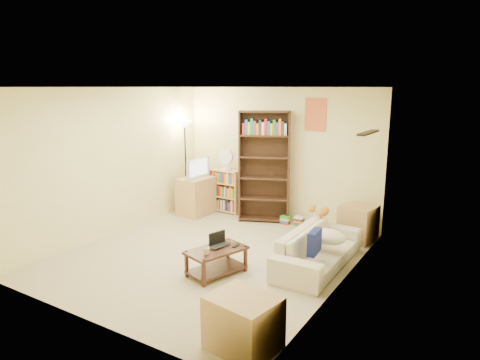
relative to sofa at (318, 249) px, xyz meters
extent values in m
plane|color=tan|center=(-1.55, -0.44, -0.27)|extent=(4.50, 4.50, 0.00)
cube|color=#FFEDAB|center=(-1.55, 1.81, 0.98)|extent=(4.00, 0.04, 2.50)
cube|color=#FFEDAB|center=(-1.55, -2.69, 0.98)|extent=(4.00, 0.04, 2.50)
cube|color=#FFEDAB|center=(-3.55, -0.44, 0.98)|extent=(0.04, 4.50, 2.50)
cube|color=#FFEDAB|center=(0.45, -0.44, 0.98)|extent=(0.04, 4.50, 2.50)
cube|color=white|center=(-1.55, -0.44, 2.23)|extent=(4.00, 4.50, 0.04)
cube|color=red|center=(-0.83, 1.80, 1.75)|extent=(0.40, 0.02, 0.58)
cube|color=black|center=(0.37, 0.86, 1.58)|extent=(0.12, 0.80, 0.03)
imported|color=beige|center=(0.00, 0.00, 0.00)|extent=(1.82, 0.72, 0.53)
cube|color=navy|center=(0.09, -0.39, 0.24)|extent=(0.14, 0.36, 0.31)
ellipsoid|color=beige|center=(0.13, 0.04, 0.19)|extent=(0.49, 0.35, 0.21)
ellipsoid|color=#C17A28|center=(-0.20, 0.70, 0.33)|extent=(0.33, 0.15, 0.14)
sphere|color=#C17A28|center=(-0.39, 0.70, 0.35)|extent=(0.11, 0.11, 0.11)
cube|color=#3C2017|center=(-1.08, -0.97, 0.08)|extent=(0.67, 0.91, 0.04)
cube|color=#3C2017|center=(-1.08, -0.97, -0.19)|extent=(0.64, 0.87, 0.03)
cube|color=#3C2017|center=(-1.37, -1.26, -0.08)|extent=(0.04, 0.04, 0.36)
cube|color=#3C2017|center=(-1.01, -1.37, -0.08)|extent=(0.04, 0.04, 0.36)
cube|color=#3C2017|center=(-1.16, -0.57, -0.08)|extent=(0.04, 0.04, 0.36)
cube|color=#3C2017|center=(-0.79, -0.69, -0.08)|extent=(0.04, 0.04, 0.36)
imported|color=black|center=(-1.04, -0.88, 0.11)|extent=(0.41, 0.33, 0.03)
cube|color=white|center=(-1.15, -0.85, 0.20)|extent=(0.09, 0.26, 0.18)
imported|color=silver|center=(-1.09, -1.19, 0.14)|extent=(0.16, 0.16, 0.09)
cube|color=black|center=(-0.91, -0.74, 0.11)|extent=(0.05, 0.14, 0.02)
cube|color=tan|center=(-3.03, 1.14, 0.11)|extent=(0.52, 0.71, 0.75)
imported|color=black|center=(-3.03, 1.14, 0.68)|extent=(0.69, 0.12, 0.39)
cube|color=#3B2016|center=(-1.67, 1.48, 0.78)|extent=(0.99, 0.65, 2.08)
cube|color=tan|center=(-2.64, 1.61, 0.17)|extent=(0.69, 0.31, 0.88)
cylinder|color=white|center=(-2.59, 1.59, 0.63)|extent=(0.18, 0.18, 0.04)
cylinder|color=white|center=(-2.59, 1.59, 0.73)|extent=(0.02, 0.02, 0.18)
cylinder|color=white|center=(-2.59, 1.56, 0.89)|extent=(0.31, 0.06, 0.31)
cylinder|color=black|center=(-3.35, 1.23, -0.25)|extent=(0.27, 0.27, 0.03)
cylinder|color=black|center=(-3.35, 1.23, 0.61)|extent=(0.03, 0.03, 1.74)
cone|color=#FFECC6|center=(-3.35, 1.23, 1.52)|extent=(0.31, 0.31, 0.14)
cube|color=tan|center=(0.17, 1.34, 0.03)|extent=(0.60, 0.60, 0.60)
cube|color=#D6B468|center=(0.10, -2.23, 0.00)|extent=(0.72, 0.63, 0.53)
cube|color=red|center=(-1.23, 1.50, -0.19)|extent=(0.18, 0.14, 0.15)
cube|color=#1966B2|center=(-0.96, 1.52, -0.17)|extent=(0.18, 0.14, 0.19)
camera|label=1|loc=(2.03, -5.44, 2.23)|focal=32.00mm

